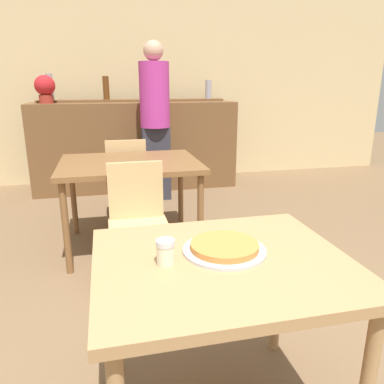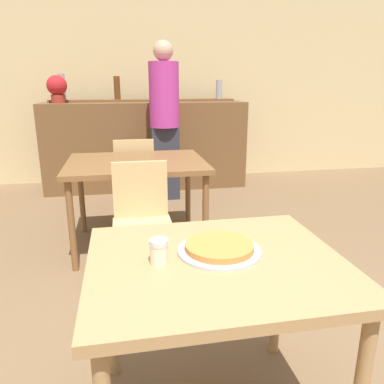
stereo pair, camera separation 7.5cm
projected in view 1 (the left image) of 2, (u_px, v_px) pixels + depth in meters
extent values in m
cube|color=#D1B784|center=(130.00, 80.00, 5.16)|extent=(8.00, 0.05, 2.80)
cube|color=#A87F51|center=(222.00, 263.00, 1.39)|extent=(0.94, 0.80, 0.04)
cylinder|color=#A87F51|center=(113.00, 312.00, 1.73)|extent=(0.05, 0.05, 0.70)
cylinder|color=#A87F51|center=(277.00, 290.00, 1.90)|extent=(0.05, 0.05, 0.70)
cube|color=brown|center=(130.00, 164.00, 3.06)|extent=(1.12, 0.90, 0.04)
cylinder|color=brown|center=(66.00, 229.00, 2.70)|extent=(0.05, 0.05, 0.70)
cylinder|color=brown|center=(200.00, 218.00, 2.91)|extent=(0.05, 0.05, 0.70)
cylinder|color=brown|center=(73.00, 198.00, 3.42)|extent=(0.05, 0.05, 0.70)
cylinder|color=brown|center=(181.00, 191.00, 3.64)|extent=(0.05, 0.05, 0.70)
cube|color=brown|center=(136.00, 146.00, 4.92)|extent=(2.60, 0.56, 1.12)
cube|color=brown|center=(133.00, 100.00, 4.89)|extent=(2.39, 0.24, 0.03)
cylinder|color=#9999A3|center=(50.00, 87.00, 4.62)|extent=(0.08, 0.08, 0.32)
cylinder|color=#5B3314|center=(106.00, 88.00, 4.77)|extent=(0.08, 0.08, 0.29)
cylinder|color=#5B3314|center=(159.00, 87.00, 4.92)|extent=(0.06, 0.06, 0.31)
cylinder|color=#9999A3|center=(208.00, 89.00, 5.08)|extent=(0.08, 0.08, 0.24)
cube|color=tan|center=(139.00, 229.00, 2.50)|extent=(0.40, 0.40, 0.04)
cube|color=tan|center=(136.00, 190.00, 2.60)|extent=(0.38, 0.04, 0.40)
cylinder|color=tan|center=(116.00, 274.00, 2.36)|extent=(0.03, 0.03, 0.41)
cylinder|color=tan|center=(169.00, 268.00, 2.44)|extent=(0.03, 0.03, 0.41)
cylinder|color=tan|center=(115.00, 251.00, 2.68)|extent=(0.03, 0.03, 0.41)
cylinder|color=tan|center=(162.00, 247.00, 2.75)|extent=(0.03, 0.03, 0.41)
cube|color=tan|center=(126.00, 179.00, 3.80)|extent=(0.40, 0.40, 0.04)
cube|color=tan|center=(126.00, 161.00, 3.57)|extent=(0.38, 0.04, 0.40)
cylinder|color=tan|center=(142.00, 194.00, 4.06)|extent=(0.03, 0.03, 0.41)
cylinder|color=tan|center=(110.00, 196.00, 3.99)|extent=(0.03, 0.03, 0.41)
cylinder|color=tan|center=(146.00, 203.00, 3.74)|extent=(0.03, 0.03, 0.41)
cylinder|color=tan|center=(111.00, 206.00, 3.67)|extent=(0.03, 0.03, 0.41)
cylinder|color=#B7B7BC|center=(224.00, 250.00, 1.44)|extent=(0.32, 0.32, 0.01)
cylinder|color=#CC7A38|center=(224.00, 246.00, 1.44)|extent=(0.26, 0.26, 0.02)
cylinder|color=beige|center=(166.00, 255.00, 1.34)|extent=(0.06, 0.06, 0.07)
cylinder|color=silver|center=(165.00, 243.00, 1.32)|extent=(0.07, 0.07, 0.02)
cube|color=#2D2D38|center=(156.00, 164.00, 4.46)|extent=(0.32, 0.18, 0.87)
cylinder|color=#B2338C|center=(154.00, 95.00, 4.23)|extent=(0.34, 0.34, 0.72)
sphere|color=tan|center=(153.00, 51.00, 4.10)|extent=(0.22, 0.22, 0.22)
cylinder|color=maroon|center=(46.00, 99.00, 4.47)|extent=(0.16, 0.16, 0.10)
sphere|color=red|center=(45.00, 85.00, 4.43)|extent=(0.24, 0.24, 0.24)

